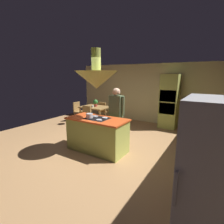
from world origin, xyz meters
The scene contains 19 objects.
ground centered at (0.00, 0.00, 0.00)m, with size 8.16×8.16×0.00m, color #AD7F51.
wall_back centered at (0.00, 3.45, 1.27)m, with size 6.80×0.10×2.55m, color beige.
kitchen_island centered at (0.00, -0.20, 0.47)m, with size 1.67×0.82×0.94m.
counter_run_right centered at (2.84, 0.60, 0.47)m, with size 0.73×2.61×0.92m.
oven_tower centered at (1.10, 3.04, 1.05)m, with size 0.66×0.62×2.11m.
refrigerator centered at (2.80, -1.90, 0.92)m, with size 0.72×0.74×1.85m.
dining_table centered at (-1.70, 1.90, 0.66)m, with size 1.15×0.83×0.76m.
person_at_island centered at (0.20, 0.48, 0.98)m, with size 0.53×0.23×1.71m.
range_hood centered at (0.00, -0.20, 1.97)m, with size 1.10×1.10×1.00m.
pendant_light_over_table centered at (-1.70, 1.90, 1.86)m, with size 0.32×0.32×0.82m.
chair_facing_island centered at (-1.70, 1.26, 0.50)m, with size 0.40×0.40×0.87m.
chair_by_back_wall centered at (-1.70, 2.54, 0.50)m, with size 0.40×0.40×0.87m.
chair_at_corner centered at (-2.65, 1.90, 0.50)m, with size 0.40×0.40×0.87m.
potted_plant_on_table centered at (-1.67, 1.93, 0.93)m, with size 0.20×0.20×0.30m.
cup_on_table centered at (-1.65, 1.69, 0.81)m, with size 0.07×0.07×0.09m, color white.
canister_flour centered at (2.84, -0.04, 1.02)m, with size 0.11×0.11×0.20m, color #E0B78C.
canister_sugar centered at (2.84, 0.14, 1.01)m, with size 0.13×0.13×0.17m, color silver.
microwave_on_counter centered at (2.84, 1.37, 1.06)m, with size 0.46×0.36×0.28m, color #232326.
cooking_pot_on_cooktop centered at (-0.16, -0.33, 1.00)m, with size 0.18×0.18×0.12m, color #B2B2B7.
Camera 1 is at (2.71, -3.80, 2.06)m, focal length 27.48 mm.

